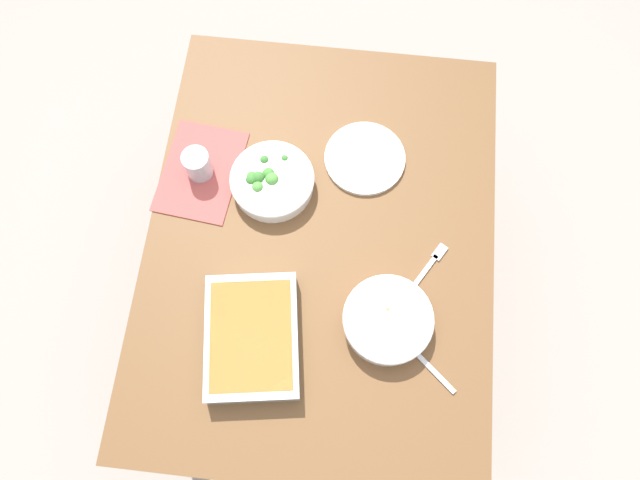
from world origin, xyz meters
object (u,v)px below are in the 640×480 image
Objects in this scene: broccoli_bowl at (272,181)px; spoon_by_stew at (420,357)px; side_plate at (365,158)px; fork_on_table at (428,267)px; baking_dish at (252,337)px; drink_cup at (198,165)px; stew_bowl at (388,320)px.

broccoli_bowl is 0.59m from spoon_by_stew.
fork_on_table is at bearing 32.97° from side_plate.
broccoli_bowl is 1.01× the size of side_plate.
baking_dish is 2.28× the size of spoon_by_stew.
broccoli_bowl is 0.46m from fork_on_table.
side_plate is (-0.09, 0.44, -0.03)m from drink_cup.
stew_bowl is 0.47m from broccoli_bowl.
stew_bowl is 0.64m from drink_cup.
fork_on_table is at bearing 66.86° from broccoli_bowl.
side_plate is at bearing 101.04° from drink_cup.
fork_on_table is (0.18, 0.43, -0.03)m from broccoli_bowl.
broccoli_bowl is at bearing -135.69° from stew_bowl.
stew_bowl is at bearing 103.43° from baking_dish.
broccoli_bowl is at bearing -134.73° from spoon_by_stew.
stew_bowl is at bearing -31.63° from fork_on_table.
spoon_by_stew is at bearing 54.87° from drink_cup.
spoon_by_stew is at bearing 49.16° from stew_bowl.
side_plate is (-0.52, 0.23, -0.03)m from baking_dish.
stew_bowl and baking_dish have the same top height.
drink_cup is at bearing -95.91° from broccoli_bowl.
drink_cup is at bearing -125.13° from spoon_by_stew.
baking_dish is 0.41m from spoon_by_stew.
broccoli_bowl is at bearing -113.14° from fork_on_table.
baking_dish is at bearing -76.57° from stew_bowl.
drink_cup is at bearing -78.96° from side_plate.
baking_dish is 0.57m from side_plate.
broccoli_bowl is (-0.34, -0.33, -0.00)m from stew_bowl.
drink_cup is 0.39× the size of side_plate.
baking_dish is at bearing 1.29° from broccoli_bowl.
baking_dish is at bearing -89.91° from spoon_by_stew.
spoon_by_stew is at bearing -2.03° from fork_on_table.
baking_dish is 1.50× the size of side_plate.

